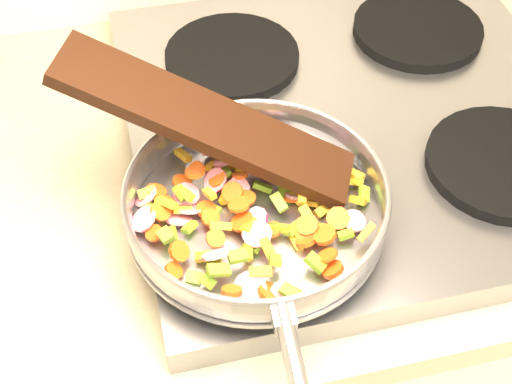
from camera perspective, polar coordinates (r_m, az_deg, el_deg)
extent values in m
cube|color=#939399|center=(0.97, 7.98, 5.60)|extent=(0.60, 0.60, 0.04)
cylinder|color=black|center=(0.83, 2.11, -0.91)|extent=(0.19, 0.19, 0.02)
cylinder|color=black|center=(0.92, 19.20, 2.20)|extent=(0.19, 0.19, 0.02)
cylinder|color=black|center=(1.03, -1.93, 10.77)|extent=(0.19, 0.19, 0.02)
cylinder|color=black|center=(1.10, 12.80, 12.58)|extent=(0.19, 0.19, 0.02)
cylinder|color=#9E9EA5|center=(0.80, 0.00, -1.87)|extent=(0.29, 0.29, 0.01)
torus|color=#9E9EA5|center=(0.78, 0.00, -0.74)|extent=(0.32, 0.32, 0.04)
torus|color=#9E9EA5|center=(0.77, 0.00, 0.20)|extent=(0.29, 0.29, 0.01)
cube|color=#9E9EA5|center=(0.69, 2.19, -9.94)|extent=(0.02, 0.03, 0.02)
cube|color=#70A023|center=(0.86, -3.28, 3.23)|extent=(0.02, 0.02, 0.02)
cube|color=gold|center=(0.80, 4.53, -0.81)|extent=(0.02, 0.02, 0.02)
cube|color=gold|center=(0.83, -3.46, 2.12)|extent=(0.02, 0.02, 0.02)
cylinder|color=#D74C13|center=(0.81, -4.92, 1.60)|extent=(0.03, 0.03, 0.01)
cylinder|color=#D01440|center=(0.84, 2.92, 2.56)|extent=(0.04, 0.04, 0.03)
cube|color=gold|center=(0.79, -3.73, -0.14)|extent=(0.01, 0.02, 0.01)
cylinder|color=#D74C13|center=(0.81, -4.82, 1.78)|extent=(0.03, 0.03, 0.02)
cylinder|color=#D74C13|center=(0.76, 5.50, -3.43)|extent=(0.03, 0.03, 0.02)
cylinder|color=#D01440|center=(0.79, -6.24, -2.18)|extent=(0.04, 0.04, 0.02)
cylinder|color=#D01440|center=(0.84, -1.97, 3.15)|extent=(0.04, 0.04, 0.02)
cube|color=gold|center=(0.82, -1.01, 2.09)|extent=(0.02, 0.02, 0.02)
cylinder|color=#D74C13|center=(0.81, -7.27, -1.14)|extent=(0.03, 0.03, 0.03)
cube|color=gold|center=(0.80, 2.88, 1.16)|extent=(0.02, 0.02, 0.02)
cylinder|color=#D01440|center=(0.85, 4.54, 2.27)|extent=(0.04, 0.04, 0.02)
cube|color=gold|center=(0.77, -0.56, -2.72)|extent=(0.02, 0.02, 0.01)
cube|color=#70A023|center=(0.79, 1.86, -0.84)|extent=(0.02, 0.02, 0.01)
cylinder|color=#D01440|center=(0.81, 3.27, -0.26)|extent=(0.03, 0.03, 0.02)
cylinder|color=#D74C13|center=(0.81, -1.29, 1.38)|extent=(0.03, 0.03, 0.02)
cylinder|color=#D01440|center=(0.81, -3.28, 0.93)|extent=(0.03, 0.03, 0.02)
cube|color=gold|center=(0.75, 0.95, -4.48)|extent=(0.02, 0.02, 0.02)
cylinder|color=#D74C13|center=(0.77, 1.37, -3.03)|extent=(0.03, 0.03, 0.01)
cylinder|color=#D74C13|center=(0.84, 1.79, 3.03)|extent=(0.03, 0.03, 0.02)
cube|color=#70A023|center=(0.85, 6.46, 2.20)|extent=(0.02, 0.02, 0.02)
cylinder|color=#D74C13|center=(0.81, -3.09, 1.11)|extent=(0.03, 0.03, 0.02)
cylinder|color=#D01440|center=(0.86, 0.62, 4.12)|extent=(0.03, 0.03, 0.02)
cube|color=#70A023|center=(0.78, -6.87, -3.43)|extent=(0.02, 0.02, 0.02)
cube|color=#70A023|center=(0.78, -5.33, -2.82)|extent=(0.02, 0.02, 0.01)
cube|color=gold|center=(0.84, -2.63, 2.69)|extent=(0.01, 0.03, 0.02)
cylinder|color=#D01440|center=(0.83, 0.20, 2.26)|extent=(0.04, 0.05, 0.02)
cube|color=gold|center=(0.79, 3.70, -0.20)|extent=(0.02, 0.02, 0.01)
cube|color=gold|center=(0.82, 7.88, 0.81)|extent=(0.02, 0.01, 0.02)
cube|color=#70A023|center=(0.76, -7.27, -3.45)|extent=(0.02, 0.02, 0.01)
cube|color=#70A023|center=(0.74, 4.79, -5.65)|extent=(0.03, 0.03, 0.02)
cube|color=gold|center=(0.79, -1.53, -0.62)|extent=(0.02, 0.02, 0.02)
cube|color=gold|center=(0.83, 0.41, 3.09)|extent=(0.02, 0.02, 0.01)
cylinder|color=#D01440|center=(0.84, 4.73, 2.42)|extent=(0.04, 0.05, 0.02)
cylinder|color=#D01440|center=(0.73, 2.15, -8.09)|extent=(0.03, 0.03, 0.03)
cylinder|color=#D01440|center=(0.77, 0.02, -2.20)|extent=(0.03, 0.04, 0.03)
cube|color=#70A023|center=(0.79, -7.03, -0.90)|extent=(0.02, 0.02, 0.01)
cube|color=#70A023|center=(0.81, 2.39, -0.18)|extent=(0.01, 0.02, 0.01)
cube|color=#70A023|center=(0.85, -0.34, 3.61)|extent=(0.02, 0.03, 0.02)
cube|color=gold|center=(0.81, -1.21, 0.61)|extent=(0.01, 0.02, 0.02)
cube|color=#70A023|center=(0.79, 7.15, -1.96)|extent=(0.02, 0.02, 0.01)
cube|color=#70A023|center=(0.75, -5.01, -6.84)|extent=(0.02, 0.02, 0.01)
cylinder|color=#D74C13|center=(0.77, -1.13, -2.39)|extent=(0.03, 0.03, 0.02)
cylinder|color=#D74C13|center=(0.79, -4.01, -1.39)|extent=(0.03, 0.03, 0.01)
cube|color=gold|center=(0.80, 3.27, -0.49)|extent=(0.02, 0.02, 0.01)
cube|color=gold|center=(0.83, 7.75, 1.45)|extent=(0.02, 0.03, 0.01)
cylinder|color=#D74C13|center=(0.75, -6.61, -6.29)|extent=(0.03, 0.03, 0.02)
cube|color=#70A023|center=(0.73, 1.55, -5.45)|extent=(0.02, 0.02, 0.02)
cylinder|color=#D01440|center=(0.83, 5.92, 1.26)|extent=(0.04, 0.04, 0.02)
cube|color=gold|center=(0.79, -5.90, -1.43)|extent=(0.02, 0.01, 0.01)
cylinder|color=#D74C13|center=(0.79, -1.89, -0.01)|extent=(0.03, 0.03, 0.02)
cylinder|color=#D74C13|center=(0.78, -1.37, -1.07)|extent=(0.03, 0.03, 0.01)
cube|color=#70A023|center=(0.85, 2.18, 3.08)|extent=(0.02, 0.02, 0.02)
cylinder|color=#D01440|center=(0.78, 7.85, -2.30)|extent=(0.04, 0.04, 0.01)
cylinder|color=#D74C13|center=(0.84, 4.59, 2.37)|extent=(0.03, 0.03, 0.02)
cube|color=#70A023|center=(0.82, -2.56, 1.53)|extent=(0.02, 0.02, 0.01)
cylinder|color=#D74C13|center=(0.82, -7.98, 0.06)|extent=(0.03, 0.03, 0.01)
cylinder|color=#D01440|center=(0.82, -5.60, -0.22)|extent=(0.04, 0.04, 0.02)
cylinder|color=#D74C13|center=(0.79, -0.79, -0.48)|extent=(0.03, 0.03, 0.00)
cube|color=gold|center=(0.78, 5.29, -2.92)|extent=(0.02, 0.02, 0.01)
cube|color=gold|center=(0.73, 0.39, -6.39)|extent=(0.03, 0.02, 0.01)
cube|color=#70A023|center=(0.77, 7.22, -3.38)|extent=(0.02, 0.01, 0.01)
cube|color=#70A023|center=(0.82, -1.49, 1.03)|extent=(0.02, 0.02, 0.02)
cube|color=gold|center=(0.77, 3.17, -3.97)|extent=(0.01, 0.03, 0.01)
cylinder|color=#D01440|center=(0.76, -2.46, -4.90)|extent=(0.04, 0.03, 0.02)
cylinder|color=#D01440|center=(0.84, -3.63, 3.02)|extent=(0.03, 0.03, 0.02)
cylinder|color=#D74C13|center=(0.77, 4.14, -2.66)|extent=(0.03, 0.03, 0.02)
cylinder|color=#D74C13|center=(0.81, 3.00, -0.53)|extent=(0.03, 0.03, 0.02)
cube|color=#70A023|center=(0.81, -5.99, -0.08)|extent=(0.02, 0.02, 0.02)
cube|color=gold|center=(0.75, -0.64, -4.80)|extent=(0.01, 0.02, 0.01)
cylinder|color=#D01440|center=(0.78, -8.99, -2.17)|extent=(0.03, 0.03, 0.02)
cylinder|color=#D01440|center=(0.84, 3.68, 2.10)|extent=(0.04, 0.03, 0.02)
cylinder|color=#D01440|center=(0.73, -0.48, -7.62)|extent=(0.03, 0.03, 0.01)
cube|color=gold|center=(0.82, 8.24, 1.08)|extent=(0.02, 0.02, 0.02)
cylinder|color=#D01440|center=(0.81, -8.81, -0.34)|extent=(0.04, 0.04, 0.02)
cube|color=gold|center=(0.77, -2.83, -2.71)|extent=(0.03, 0.02, 0.01)
cube|color=#70A023|center=(0.85, 2.21, 4.12)|extent=(0.03, 0.02, 0.02)
cylinder|color=#D74C13|center=(0.71, -1.95, -7.89)|extent=(0.03, 0.03, 0.02)
cylinder|color=#D01440|center=(0.80, -1.43, 0.31)|extent=(0.04, 0.03, 0.02)
cube|color=#70A023|center=(0.83, 4.70, 2.86)|extent=(0.02, 0.02, 0.01)
cylinder|color=#D74C13|center=(0.83, -5.94, 0.80)|extent=(0.03, 0.03, 0.01)
cube|color=gold|center=(0.80, 5.44, -1.38)|extent=(0.03, 0.02, 0.01)
cube|color=#70A023|center=(0.83, 5.03, 1.54)|extent=(0.02, 0.02, 0.01)
cube|color=gold|center=(0.75, -4.03, -5.25)|extent=(0.02, 0.01, 0.02)
cube|color=gold|center=(0.76, 8.82, -3.20)|extent=(0.02, 0.02, 0.02)
cube|color=gold|center=(0.80, -7.66, -1.28)|extent=(0.01, 0.03, 0.02)
cylinder|color=#D74C13|center=(0.75, 5.72, -5.07)|extent=(0.02, 0.02, 0.02)
cube|color=#70A023|center=(0.80, -8.44, -1.53)|extent=(0.02, 0.02, 0.01)
cube|color=#70A023|center=(0.82, 8.64, -0.18)|extent=(0.02, 0.02, 0.01)
cube|color=#70A023|center=(0.80, -3.47, -1.60)|extent=(0.02, 0.02, 0.01)
cylinder|color=#D01440|center=(0.85, -3.56, 3.48)|extent=(0.03, 0.03, 0.03)
cylinder|color=#D74C13|center=(0.88, -2.33, 4.54)|extent=(0.03, 0.03, 0.02)
cylinder|color=#D74C13|center=(0.73, 1.07, -8.04)|extent=(0.03, 0.04, 0.02)
cylinder|color=#D74C13|center=(0.78, 6.57, -2.10)|extent=(0.04, 0.03, 0.02)
cylinder|color=#D01440|center=(0.76, 0.09, -3.39)|extent=(0.04, 0.04, 0.01)
cylinder|color=#D01440|center=(0.84, 3.50, 3.38)|extent=(0.03, 0.04, 0.02)
cube|color=gold|center=(0.85, -2.00, 3.84)|extent=(0.02, 0.02, 0.01)
cube|color=gold|center=(0.84, -5.86, 2.95)|extent=(0.02, 0.03, 0.01)
cube|color=gold|center=(0.77, 1.81, -2.89)|extent=(0.02, 0.02, 0.02)
cylinder|color=#D01440|center=(0.87, -1.21, 3.73)|extent=(0.04, 0.04, 0.02)
cube|color=#70A023|center=(0.81, 0.52, 0.42)|extent=(0.02, 0.02, 0.02)
cylinder|color=#D74C13|center=(0.76, 3.95, -3.98)|extent=(0.03, 0.02, 0.02)
cube|color=gold|center=(0.78, 4.22, -1.95)|extent=(0.02, 0.03, 0.02)
cylinder|color=#D01440|center=(0.74, -3.27, -5.01)|extent=(0.04, 0.03, 0.03)
cube|color=#70A023|center=(0.76, -0.42, -4.49)|extent=(0.02, 0.02, 0.02)
cylinder|color=#D74C13|center=(0.79, -7.67, -1.54)|extent=(0.03, 0.03, 0.02)
cube|color=gold|center=(0.81, 4.06, -0.27)|extent=(0.02, 0.02, 0.02)
cube|color=gold|center=(0.80, 8.14, -0.67)|extent=(0.02, 0.02, 0.01)
cube|color=gold|center=(0.75, -4.16, -5.16)|extent=(0.02, 0.01, 0.01)
cylinder|color=#D01440|center=(0.83, -2.50, 2.53)|extent=(0.04, 0.03, 0.03)
cube|color=#70A023|center=(0.74, -1.46, -5.15)|extent=(0.02, 0.02, 0.01)
cube|color=#70A023|center=(0.81, -8.70, -0.04)|extent=(0.02, 0.01, 0.01)
cube|color=gold|center=(0.84, -3.27, 3.50)|extent=(0.02, 0.02, 0.01)
cube|color=#70A023|center=(0.84, -2.87, 3.09)|extent=(0.02, 0.03, 0.02)
cylinder|color=#D01440|center=(0.87, 1.14, 4.85)|extent=(0.03, 0.03, 0.02)
cylinder|color=#D74C13|center=(0.75, -6.16, -4.74)|extent=(0.02, 0.03, 0.03)
cube|color=gold|center=(0.86, 0.50, 5.17)|extent=(0.03, 0.01, 0.01)
cylinder|color=#D74C13|center=(0.75, -3.26, -3.72)|extent=(0.03, 0.03, 0.01)
cylinder|color=#D74C13|center=(0.77, -8.15, -3.27)|extent=(0.03, 0.03, 0.01)
cylinder|color=#D01440|center=(0.80, -5.32, -1.42)|extent=(0.04, 0.03, 0.02)
cylinder|color=#D74C13|center=(0.83, 0.42, 2.84)|extent=(0.03, 0.03, 0.02)
cube|color=#70A023|center=(0.84, 2.45, 2.39)|extent=(0.01, 0.02, 0.01)
cube|color=#70A023|center=(0.72, -3.01, -6.27)|extent=(0.02, 0.01, 0.01)
cube|color=gold|center=(0.81, -2.45, -0.38)|extent=(0.02, 0.02, 0.01)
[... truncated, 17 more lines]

